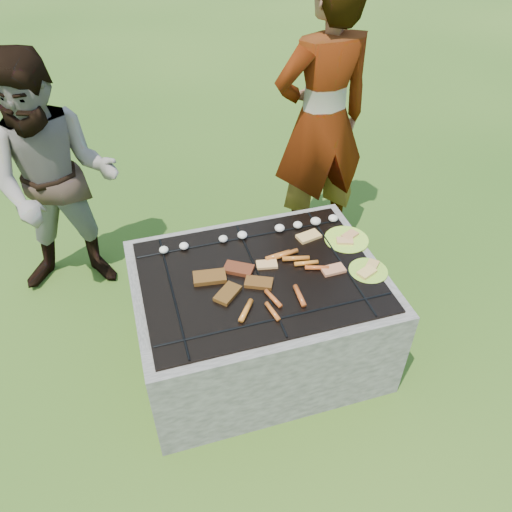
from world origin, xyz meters
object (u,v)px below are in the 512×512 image
(plate_far, at_px, (346,240))
(cook, at_px, (322,122))
(plate_near, at_px, (368,271))
(bystander, at_px, (57,183))
(fire_pit, at_px, (259,318))

(plate_far, bearing_deg, cook, 79.13)
(plate_near, xyz_separation_m, cook, (0.16, 1.08, 0.32))
(cook, height_order, bystander, cook)
(plate_near, bearing_deg, cook, 81.82)
(plate_far, bearing_deg, fire_pit, -166.03)
(plate_near, distance_m, bystander, 1.87)
(plate_far, xyz_separation_m, plate_near, (-0.00, -0.27, 0.00))
(cook, distance_m, bystander, 1.69)
(cook, bearing_deg, plate_far, 73.41)
(cook, bearing_deg, fire_pit, 47.24)
(plate_far, height_order, bystander, bystander)
(plate_near, height_order, cook, cook)
(fire_pit, height_order, bystander, bystander)
(fire_pit, bearing_deg, bystander, 135.73)
(plate_near, relative_size, cook, 0.13)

